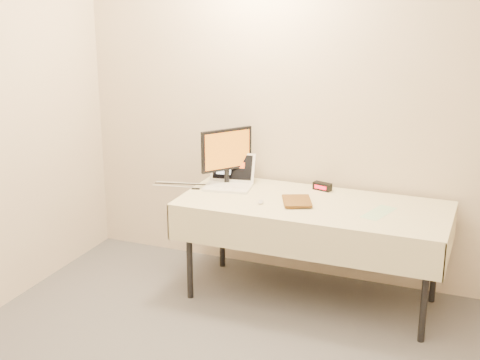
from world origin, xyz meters
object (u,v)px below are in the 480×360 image
at_px(table, 313,211).
at_px(book, 283,186).
at_px(monitor, 227,152).
at_px(laptop, 230,179).

xyz_separation_m(table, book, (-0.19, -0.09, 0.19)).
relative_size(table, monitor, 4.33).
bearing_deg(monitor, table, -65.65).
distance_m(laptop, monitor, 0.20).
xyz_separation_m(monitor, book, (0.53, -0.25, -0.12)).
height_order(table, monitor, monitor).
bearing_deg(monitor, book, -78.21).
distance_m(laptop, book, 0.55).
bearing_deg(table, book, -155.80).
bearing_deg(book, table, 1.41).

